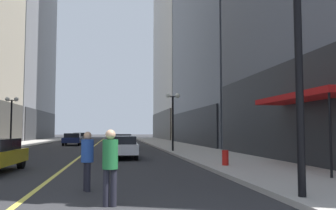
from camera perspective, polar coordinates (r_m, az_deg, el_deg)
name	(u,v)px	position (r m, az deg, el deg)	size (l,w,h in m)	color
ground_plane	(95,145)	(40.03, -11.65, -6.36)	(200.00, 200.00, 0.00)	#2D2D30
sidewalk_left	(16,145)	(41.31, -23.21, -5.94)	(4.50, 78.00, 0.15)	#ADA8A0
sidewalk_right	(169,144)	(40.43, 0.18, -6.31)	(4.50, 78.00, 0.15)	#ADA8A0
lane_centre_stripe	(95,145)	(40.03, -11.65, -6.36)	(0.16, 70.00, 0.01)	#E5D64C
building_right_mid	(240,9)	(44.40, 11.50, 14.81)	(12.61, 24.00, 32.05)	#4C515B
storefront_awning_right	(303,97)	(15.40, 20.85, 1.13)	(1.60, 6.02, 3.12)	#B21414
car_white	(122,146)	(21.52, -7.38, -6.54)	(1.98, 4.85, 1.32)	silver
car_maroon	(121,141)	(32.21, -7.58, -5.71)	(2.02, 4.58, 1.32)	maroon
car_navy	(72,139)	(41.00, -15.11, -5.24)	(2.01, 4.61, 1.32)	#141E4C
car_grey	(80,137)	(50.43, -13.92, -5.02)	(2.02, 4.39, 1.32)	slate
pedestrian_in_green_parka	(110,162)	(8.00, -9.27, -8.94)	(0.38, 0.38, 1.68)	black
pedestrian_in_blue_hoodie	(87,157)	(10.09, -12.83, -8.07)	(0.45, 0.45, 1.62)	black
traffic_light_near_right	(256,40)	(8.56, 13.91, 10.11)	(3.43, 0.35, 5.65)	black
street_lamp_left_far	(11,111)	(32.34, -23.83, -0.89)	(1.06, 0.36, 4.43)	black
street_lamp_right_mid	(173,109)	(26.39, 0.77, -0.60)	(1.06, 0.36, 4.43)	black
fire_hydrant_right	(225,159)	(15.73, 9.19, -8.62)	(0.28, 0.28, 0.80)	red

